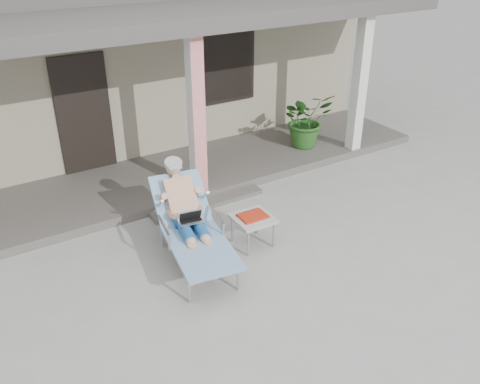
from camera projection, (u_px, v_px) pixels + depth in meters
ground at (271, 260)px, 7.14m from camera, size 60.00×60.00×0.00m
house at (106, 52)px, 11.23m from camera, size 10.40×5.40×3.30m
porch_deck at (178, 175)px, 9.35m from camera, size 10.00×2.00×0.15m
porch_overhang at (170, 23)px, 8.04m from camera, size 10.00×2.30×2.85m
porch_step at (208, 203)px, 8.51m from camera, size 2.00×0.30×0.07m
lounger at (189, 206)px, 6.87m from camera, size 1.06×2.06×1.30m
side_table at (253, 220)px, 7.30m from camera, size 0.56×0.56×0.49m
potted_palm at (306, 119)px, 10.17m from camera, size 1.14×1.03×1.12m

